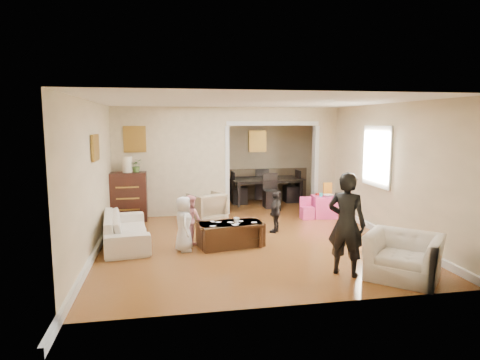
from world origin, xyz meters
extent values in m
plane|color=#925925|center=(0.00, 0.00, 0.00)|extent=(7.00, 7.00, 0.00)
cube|color=beige|center=(-1.38, 1.80, 1.30)|extent=(2.75, 0.18, 2.60)
cube|color=beige|center=(2.48, 1.80, 1.30)|extent=(0.55, 0.18, 2.60)
cube|color=beige|center=(1.10, 1.80, 2.42)|extent=(2.22, 0.18, 0.35)
cube|color=white|center=(2.73, -0.40, 1.55)|extent=(0.03, 0.95, 1.10)
cube|color=brown|center=(-2.20, 1.70, 1.85)|extent=(0.45, 0.03, 0.55)
cube|color=brown|center=(-2.71, -0.60, 1.80)|extent=(0.03, 0.55, 0.40)
cube|color=brown|center=(1.10, 3.44, 1.70)|extent=(0.45, 0.03, 0.55)
imported|color=white|center=(-2.26, -0.44, 0.28)|extent=(0.97, 2.01, 0.56)
imported|color=tan|center=(-0.61, 1.07, 0.33)|extent=(0.94, 0.95, 0.66)
imported|color=white|center=(1.83, -2.91, 0.32)|extent=(1.32, 1.31, 0.65)
cube|color=#34140F|center=(-2.36, 1.42, 0.56)|extent=(0.81, 0.46, 1.11)
cylinder|color=#F1E3C4|center=(-2.36, 1.42, 1.29)|extent=(0.22, 0.22, 0.36)
imported|color=#4A7232|center=(-2.16, 1.42, 1.26)|extent=(0.27, 0.23, 0.30)
cube|color=#3B2313|center=(-0.38, -0.91, 0.21)|extent=(1.23, 0.79, 0.43)
imported|color=white|center=(-0.28, -0.96, 0.48)|extent=(0.13, 0.13, 0.10)
cube|color=#FF4399|center=(2.17, 0.96, 0.25)|extent=(0.58, 0.58, 0.51)
cube|color=yellow|center=(2.29, 1.06, 0.66)|extent=(0.21, 0.09, 0.30)
cylinder|color=#29D1CE|center=(2.07, 0.91, 0.55)|extent=(0.08, 0.08, 0.08)
cube|color=red|center=(2.05, 1.08, 0.53)|extent=(0.09, 0.08, 0.05)
imported|color=white|center=(2.22, 0.84, 0.54)|extent=(0.25, 0.25, 0.06)
imported|color=black|center=(1.22, 2.90, 0.35)|extent=(2.03, 1.23, 0.69)
imported|color=black|center=(1.07, -2.63, 0.77)|extent=(0.66, 0.65, 1.53)
imported|color=white|center=(-1.23, -1.06, 0.48)|extent=(0.32, 0.48, 0.97)
imported|color=pink|center=(-1.08, -0.61, 0.45)|extent=(0.52, 0.56, 0.91)
imported|color=black|center=(0.67, -0.16, 0.42)|extent=(0.47, 0.51, 0.84)
cube|color=white|center=(-0.59, -0.83, 0.43)|extent=(0.11, 0.12, 0.00)
cube|color=white|center=(-0.72, -1.10, 0.43)|extent=(0.13, 0.12, 0.00)
cube|color=white|center=(-0.27, -1.00, 0.43)|extent=(0.10, 0.10, 0.00)
cube|color=white|center=(-0.33, -1.09, 0.43)|extent=(0.12, 0.14, 0.00)
cube|color=white|center=(-0.37, -0.89, 0.43)|extent=(0.13, 0.13, 0.00)
cube|color=white|center=(-0.17, -0.83, 0.43)|extent=(0.08, 0.09, 0.00)
cube|color=white|center=(-0.69, -0.76, 0.43)|extent=(0.08, 0.09, 0.00)
cube|color=white|center=(0.05, -0.97, 0.43)|extent=(0.11, 0.10, 0.00)
camera|label=1|loc=(-1.51, -8.10, 2.24)|focal=30.77mm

